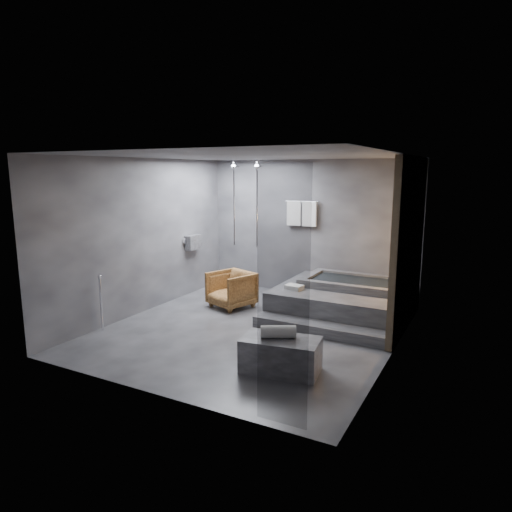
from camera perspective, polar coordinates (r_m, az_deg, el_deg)
The scene contains 7 objects.
room at distance 7.27m, azimuth 3.22°, elevation 3.94°, with size 5.00×5.04×2.82m.
tub_deck at distance 8.45m, azimuth 10.63°, elevation -5.54°, with size 2.20×2.00×0.50m, color #313133.
tub_step at distance 7.43m, azimuth 7.83°, elevation -9.03°, with size 2.20×0.36×0.18m, color #313133.
concrete_bench at distance 6.05m, azimuth 3.10°, elevation -12.25°, with size 1.00×0.55×0.45m, color #363639.
driftwood_chair at distance 8.74m, azimuth -3.10°, elevation -4.19°, with size 0.73×0.75×0.69m, color #4A2C12.
rolled_towel at distance 5.97m, azimuth 2.80°, elevation -9.43°, with size 0.16×0.16×0.46m, color white.
deck_towel at distance 8.14m, azimuth 4.78°, elevation -3.90°, with size 0.30×0.22×0.08m, color silver.
Camera 1 is at (3.40, -6.32, 2.58)m, focal length 32.00 mm.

